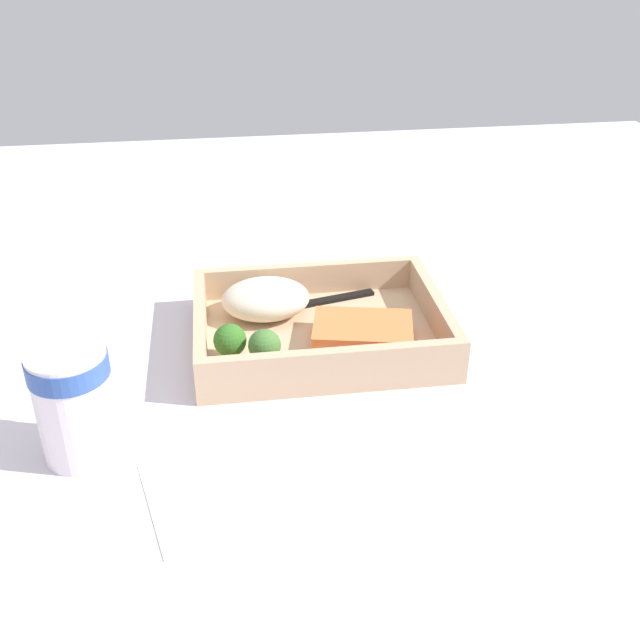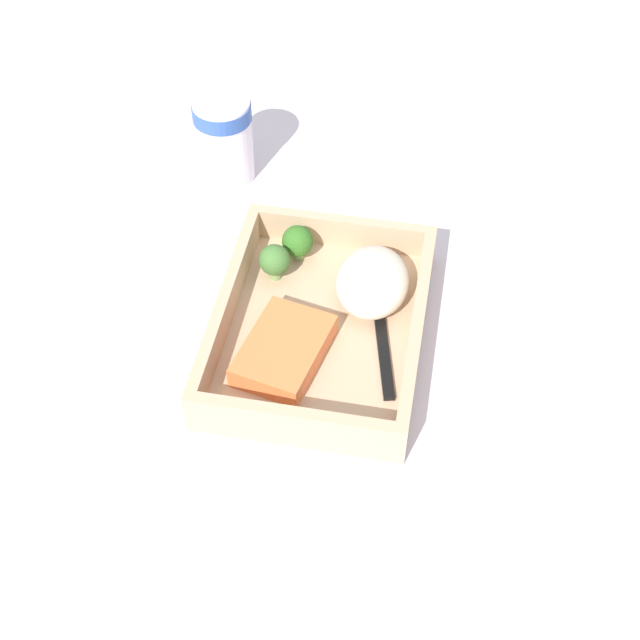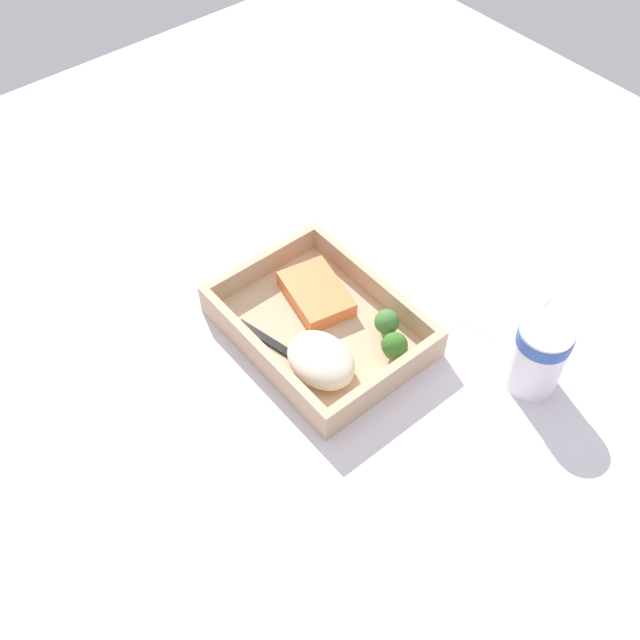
# 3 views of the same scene
# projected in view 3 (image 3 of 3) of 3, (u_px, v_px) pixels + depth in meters

# --- Properties ---
(ground_plane) EXTENTS (1.60, 1.60, 0.02)m
(ground_plane) POSITION_uv_depth(u_px,v_px,m) (320.00, 337.00, 1.02)
(ground_plane) COLOR silver
(takeout_tray) EXTENTS (0.27, 0.20, 0.01)m
(takeout_tray) POSITION_uv_depth(u_px,v_px,m) (320.00, 330.00, 1.00)
(takeout_tray) COLOR tan
(takeout_tray) RESTS_ON ground_plane
(tray_rim) EXTENTS (0.27, 0.20, 0.04)m
(tray_rim) POSITION_uv_depth(u_px,v_px,m) (320.00, 319.00, 0.99)
(tray_rim) COLOR tan
(tray_rim) RESTS_ON takeout_tray
(salmon_fillet) EXTENTS (0.12, 0.09, 0.02)m
(salmon_fillet) POSITION_uv_depth(u_px,v_px,m) (316.00, 294.00, 1.02)
(salmon_fillet) COLOR orange
(salmon_fillet) RESTS_ON takeout_tray
(mashed_potatoes) EXTENTS (0.10, 0.08, 0.04)m
(mashed_potatoes) POSITION_uv_depth(u_px,v_px,m) (321.00, 360.00, 0.94)
(mashed_potatoes) COLOR beige
(mashed_potatoes) RESTS_ON takeout_tray
(broccoli_floret_1) EXTENTS (0.03, 0.03, 0.04)m
(broccoli_floret_1) POSITION_uv_depth(u_px,v_px,m) (387.00, 322.00, 0.97)
(broccoli_floret_1) COLOR #799B5B
(broccoli_floret_1) RESTS_ON takeout_tray
(broccoli_floret_2) EXTENTS (0.03, 0.03, 0.04)m
(broccoli_floret_2) POSITION_uv_depth(u_px,v_px,m) (395.00, 346.00, 0.95)
(broccoli_floret_2) COLOR #7FA963
(broccoli_floret_2) RESTS_ON takeout_tray
(fork) EXTENTS (0.16, 0.05, 0.00)m
(fork) POSITION_uv_depth(u_px,v_px,m) (291.00, 355.00, 0.97)
(fork) COLOR black
(fork) RESTS_ON takeout_tray
(paper_cup) EXTENTS (0.07, 0.07, 0.10)m
(paper_cup) POSITION_uv_depth(u_px,v_px,m) (539.00, 354.00, 0.91)
(paper_cup) COLOR white
(paper_cup) RESTS_ON ground_plane
(receipt_slip) EXTENTS (0.12, 0.14, 0.00)m
(receipt_slip) POSITION_uv_depth(u_px,v_px,m) (502.00, 307.00, 1.04)
(receipt_slip) COLOR white
(receipt_slip) RESTS_ON ground_plane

